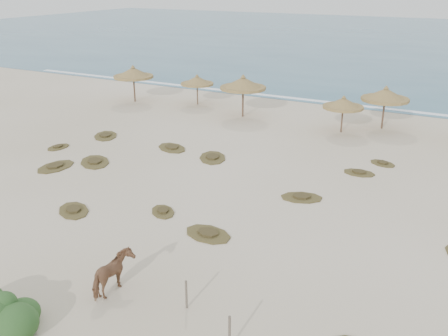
{
  "coord_description": "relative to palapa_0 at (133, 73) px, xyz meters",
  "views": [
    {
      "loc": [
        9.48,
        -14.76,
        10.03
      ],
      "look_at": [
        -0.95,
        5.0,
        1.4
      ],
      "focal_mm": 40.0,
      "sensor_mm": 36.0,
      "label": 1
    }
  ],
  "objects": [
    {
      "name": "ground",
      "position": [
        16.7,
        -18.59,
        -2.42
      ],
      "size": [
        160.0,
        160.0,
        0.0
      ],
      "primitive_type": "plane",
      "color": "beige",
      "rests_on": "ground"
    },
    {
      "name": "ocean",
      "position": [
        16.7,
        56.41,
        -2.42
      ],
      "size": [
        200.0,
        100.0,
        0.01
      ],
      "primitive_type": "cube",
      "color": "#25536F",
      "rests_on": "ground"
    },
    {
      "name": "foam_line",
      "position": [
        16.7,
        7.41,
        -2.42
      ],
      "size": [
        70.0,
        0.6,
        0.01
      ],
      "primitive_type": "cube",
      "color": "white",
      "rests_on": "ground"
    },
    {
      "name": "palapa_0",
      "position": [
        0.0,
        0.0,
        0.0
      ],
      "size": [
        4.22,
        4.22,
        3.12
      ],
      "rotation": [
        0.0,
        0.0,
        0.33
      ],
      "color": "brown",
      "rests_on": "ground"
    },
    {
      "name": "palapa_1",
      "position": [
        5.24,
        1.62,
        -0.45
      ],
      "size": [
        2.75,
        2.75,
        2.54
      ],
      "rotation": [
        0.0,
        0.0,
        -0.02
      ],
      "color": "brown",
      "rests_on": "ground"
    },
    {
      "name": "palapa_2",
      "position": [
        10.24,
        -0.08,
        0.09
      ],
      "size": [
        3.97,
        3.97,
        3.23
      ],
      "rotation": [
        0.0,
        0.0,
        -0.16
      ],
      "color": "brown",
      "rests_on": "ground"
    },
    {
      "name": "palapa_3",
      "position": [
        17.98,
        -0.58,
        -0.42
      ],
      "size": [
        3.05,
        3.05,
        2.58
      ],
      "rotation": [
        0.0,
        0.0,
        -0.11
      ],
      "color": "brown",
      "rests_on": "ground"
    },
    {
      "name": "palapa_4",
      "position": [
        20.26,
        1.64,
        -0.05
      ],
      "size": [
        3.4,
        3.4,
        3.05
      ],
      "rotation": [
        0.0,
        0.0,
        -0.04
      ],
      "color": "brown",
      "rests_on": "ground"
    },
    {
      "name": "horse",
      "position": [
        16.25,
        -22.48,
        -1.71
      ],
      "size": [
        0.83,
        1.71,
        1.42
      ],
      "primitive_type": "imported",
      "rotation": [
        0.0,
        0.0,
        3.18
      ],
      "color": "brown",
      "rests_on": "ground"
    },
    {
      "name": "fence_post_near",
      "position": [
        18.86,
        -22.06,
        -1.91
      ],
      "size": [
        0.1,
        0.1,
        1.02
      ],
      "primitive_type": "cylinder",
      "rotation": [
        0.0,
        0.0,
        0.31
      ],
      "color": "#695D4F",
      "rests_on": "ground"
    },
    {
      "name": "fence_post_far",
      "position": [
        20.94,
        -23.08,
        -1.86
      ],
      "size": [
        0.1,
        0.1,
        1.11
      ],
      "primitive_type": "cylinder",
      "rotation": [
        0.0,
        0.0,
        -0.32
      ],
      "color": "#695D4F",
      "rests_on": "ground"
    },
    {
      "name": "scrub_0",
      "position": [
        5.65,
        -14.7,
        -2.37
      ],
      "size": [
        1.6,
        2.39,
        0.16
      ],
      "rotation": [
        0.0,
        0.0,
        1.54
      ],
      "color": "brown",
      "rests_on": "ground"
    },
    {
      "name": "scrub_1",
      "position": [
        7.09,
        -13.09,
        -2.37
      ],
      "size": [
        2.88,
        2.82,
        0.16
      ],
      "rotation": [
        0.0,
        0.0,
        2.41
      ],
      "color": "brown",
      "rests_on": "ground"
    },
    {
      "name": "scrub_2",
      "position": [
        14.22,
        -16.64,
        -2.37
      ],
      "size": [
        1.8,
        1.74,
        0.16
      ],
      "rotation": [
        0.0,
        0.0,
        2.44
      ],
      "color": "brown",
      "rests_on": "ground"
    },
    {
      "name": "scrub_3",
      "position": [
        19.27,
        -12.21,
        -2.37
      ],
      "size": [
        2.35,
        1.93,
        0.16
      ],
      "rotation": [
        0.0,
        0.0,
        0.36
      ],
      "color": "brown",
      "rests_on": "ground"
    },
    {
      "name": "scrub_6",
      "position": [
        4.32,
        -8.9,
        -2.37
      ],
      "size": [
        2.57,
        2.74,
        0.16
      ],
      "rotation": [
        0.0,
        0.0,
        2.21
      ],
      "color": "brown",
      "rests_on": "ground"
    },
    {
      "name": "scrub_7",
      "position": [
        20.95,
        -7.69,
        -2.37
      ],
      "size": [
        1.73,
        1.15,
        0.16
      ],
      "rotation": [
        0.0,
        0.0,
        0.02
      ],
      "color": "brown",
      "rests_on": "ground"
    },
    {
      "name": "scrub_8",
      "position": [
        3.27,
        -12.11,
        -2.37
      ],
      "size": [
        1.08,
        1.59,
        0.16
      ],
      "rotation": [
        0.0,
        0.0,
        1.52
      ],
      "color": "brown",
      "rests_on": "ground"
    },
    {
      "name": "scrub_9",
      "position": [
        17.07,
        -17.5,
        -2.37
      ],
      "size": [
        2.34,
        1.73,
        0.16
      ],
      "rotation": [
        0.0,
        0.0,
        2.98
      ],
      "color": "brown",
      "rests_on": "ground"
    },
    {
      "name": "scrub_11",
      "position": [
        10.55,
        -18.44,
        -2.37
      ],
      "size": [
        2.37,
        2.18,
        0.16
      ],
      "rotation": [
        0.0,
        0.0,
        2.55
      ],
      "color": "brown",
      "rests_on": "ground"
    },
    {
      "name": "scrub_13",
      "position": [
        12.73,
        -9.3,
        -2.37
      ],
      "size": [
        2.53,
        2.82,
        0.16
      ],
      "rotation": [
        0.0,
        0.0,
        2.11
      ],
      "color": "brown",
      "rests_on": "ground"
    },
    {
      "name": "scrub_14",
      "position": [
        9.63,
        -8.92,
        -2.37
      ],
      "size": [
        2.66,
        2.33,
        0.16
      ],
      "rotation": [
        0.0,
        0.0,
        2.66
      ],
      "color": "brown",
      "rests_on": "ground"
    },
    {
      "name": "scrub_15",
      "position": [
        21.78,
        -5.61,
        -2.37
      ],
      "size": [
        1.77,
        1.49,
        0.16
      ],
      "rotation": [
        0.0,
        0.0,
        2.74
      ],
      "color": "brown",
      "rests_on": "ground"
    }
  ]
}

